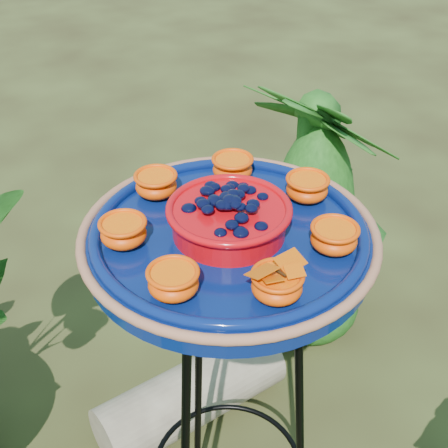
{
  "coord_description": "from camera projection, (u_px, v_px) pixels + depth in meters",
  "views": [
    {
      "loc": [
        -0.39,
        -0.78,
        1.65
      ],
      "look_at": [
        0.02,
        -0.03,
        1.04
      ],
      "focal_mm": 50.0,
      "sensor_mm": 36.0,
      "label": 1
    }
  ],
  "objects": [
    {
      "name": "driftwood_log",
      "position": [
        191.0,
        395.0,
        1.93
      ],
      "size": [
        0.61,
        0.26,
        0.2
      ],
      "primitive_type": "cylinder",
      "rotation": [
        0.0,
        1.57,
        0.1
      ],
      "color": "tan",
      "rests_on": "ground"
    },
    {
      "name": "shrub_back_right",
      "position": [
        313.0,
        208.0,
        2.12
      ],
      "size": [
        0.66,
        0.66,
        0.93
      ],
      "primitive_type": "imported",
      "rotation": [
        0.0,
        0.0,
        1.89
      ],
      "color": "#174412",
      "rests_on": "ground"
    },
    {
      "name": "feeder_dish",
      "position": [
        229.0,
        233.0,
        1.07
      ],
      "size": [
        0.52,
        0.52,
        0.12
      ],
      "rotation": [
        0.0,
        0.0,
        -0.05
      ],
      "color": "#071752",
      "rests_on": "tripod_stand"
    },
    {
      "name": "tripod_stand",
      "position": [
        228.0,
        396.0,
        1.32
      ],
      "size": [
        0.37,
        0.39,
        0.98
      ],
      "rotation": [
        0.0,
        0.0,
        -0.05
      ],
      "color": "black",
      "rests_on": "ground"
    }
  ]
}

